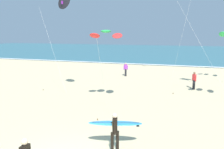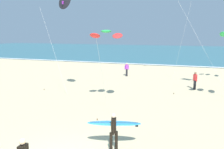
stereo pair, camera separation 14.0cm
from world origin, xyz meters
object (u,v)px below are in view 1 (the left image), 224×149
(surfer_trailing, at_px, (115,126))
(bystander_red_top, at_px, (194,80))
(kite_arc_emerald_far, at_px, (106,34))
(bystander_purple_top, at_px, (126,69))
(kite_delta_charcoal_distant, at_px, (63,1))

(surfer_trailing, distance_m, bystander_red_top, 13.14)
(surfer_trailing, bearing_deg, bystander_red_top, 75.06)
(surfer_trailing, relative_size, kite_arc_emerald_far, 0.46)
(bystander_red_top, relative_size, bystander_purple_top, 1.00)
(kite_delta_charcoal_distant, xyz_separation_m, bystander_purple_top, (2.31, 9.79, -6.54))
(surfer_trailing, distance_m, kite_delta_charcoal_distant, 11.55)
(kite_delta_charcoal_distant, height_order, bystander_purple_top, kite_delta_charcoal_distant)
(kite_arc_emerald_far, relative_size, bystander_red_top, 3.27)
(surfer_trailing, xyz_separation_m, bystander_red_top, (3.39, 12.69, -0.24))
(kite_delta_charcoal_distant, bearing_deg, bystander_purple_top, 76.73)
(bystander_red_top, height_order, bystander_purple_top, same)
(surfer_trailing, bearing_deg, kite_delta_charcoal_distant, 131.41)
(kite_arc_emerald_far, distance_m, bystander_red_top, 9.91)
(surfer_trailing, height_order, bystander_red_top, surfer_trailing)
(surfer_trailing, xyz_separation_m, bystander_purple_top, (-4.10, 17.05, -0.24))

